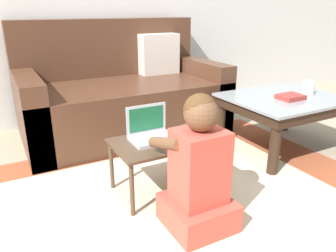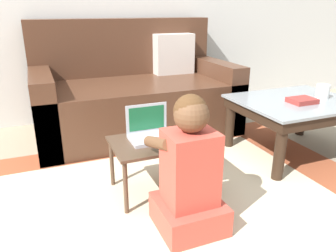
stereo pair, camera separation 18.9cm
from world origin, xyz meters
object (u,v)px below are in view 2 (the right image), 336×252
Objects in this scene: laptop_desk at (162,146)px; person_seated at (189,174)px; computer_mouse at (180,134)px; cup_on_table at (323,91)px; book_on_table at (302,100)px; laptop at (151,133)px; couch at (134,94)px; coffee_table at (296,109)px.

person_seated is (-0.01, -0.37, 0.01)m from laptop_desk.
cup_on_table reaches higher than computer_mouse.
cup_on_table is at bearing 20.28° from person_seated.
cup_on_table reaches higher than book_on_table.
laptop_desk is 0.84× the size of person_seated.
computer_mouse is 0.40m from person_seated.
laptop is at bearing -179.40° from book_on_table.
laptop_desk is at bearing -175.56° from cup_on_table.
person_seated is 1.37m from cup_on_table.
book_on_table is (-0.22, -0.04, -0.03)m from cup_on_table.
laptop is 0.42m from person_seated.
book_on_table is (1.05, 0.43, 0.14)m from person_seated.
couch is 9.32× the size of book_on_table.
book_on_table reaches higher than laptop_desk.
laptop_desk is 5.03× the size of computer_mouse.
book_on_table is at bearing 22.11° from person_seated.
coffee_table is 1.08m from laptop_desk.
coffee_table is (0.91, -0.96, 0.03)m from couch.
laptop_desk is 5.75× the size of cup_on_table.
laptop is 1.33m from cup_on_table.
coffee_table is at bearing 172.51° from cup_on_table.
cup_on_table reaches higher than laptop_desk.
couch is 1.49m from cup_on_table.
laptop reaches higher than laptop_desk.
laptop_desk is 0.13m from computer_mouse.
coffee_table is 7.26× the size of computer_mouse.
laptop is 2.48× the size of cup_on_table.
person_seated reaches higher than laptop_desk.
book_on_table is at bearing -107.91° from coffee_table.
laptop_desk is 1.28m from cup_on_table.
couch is 1.36m from book_on_table.
couch is at bearing 81.67° from laptop_desk.
person_seated reaches higher than cup_on_table.
person_seated is 6.85× the size of cup_on_table.
laptop_desk is (-0.16, -1.09, -0.03)m from couch.
couch is 14.46× the size of computer_mouse.
laptop reaches higher than computer_mouse.
couch is at bearing 78.56° from laptop.
person_seated is at bearing -83.87° from laptop.
laptop reaches higher than coffee_table.
person_seated is (0.04, -0.42, -0.06)m from laptop.
couch is 2.88× the size of laptop_desk.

